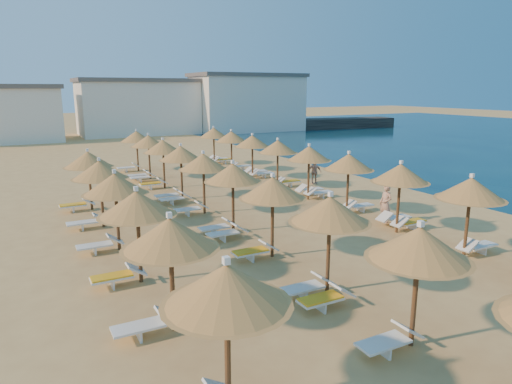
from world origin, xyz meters
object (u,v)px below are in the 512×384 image
parasol_row_east (349,163)px  beachgoer_c (314,172)px  jetty (302,124)px  parasol_row_west (233,174)px  beachgoer_a (386,204)px

parasol_row_east → beachgoer_c: (2.74, 6.72, -1.74)m
jetty → beachgoer_c: (-21.54, -34.03, 0.04)m
parasol_row_east → parasol_row_west: bearing=180.0°
parasol_row_east → jetty: bearing=59.2°
parasol_row_west → beachgoer_a: 7.24m
parasol_row_west → beachgoer_a: (6.77, -1.97, -1.64)m
jetty → beachgoer_a: 48.83m
parasol_row_west → beachgoer_c: (8.89, 6.72, -1.74)m
parasol_row_east → parasol_row_west: size_ratio=1.00×
jetty → beachgoer_c: 40.27m
beachgoer_c → parasol_row_east: bearing=-91.9°
jetty → parasol_row_east: 47.47m
jetty → beachgoer_a: size_ratio=16.88×
parasol_row_west → beachgoer_c: parasol_row_west is taller
parasol_row_east → beachgoer_a: bearing=-72.3°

